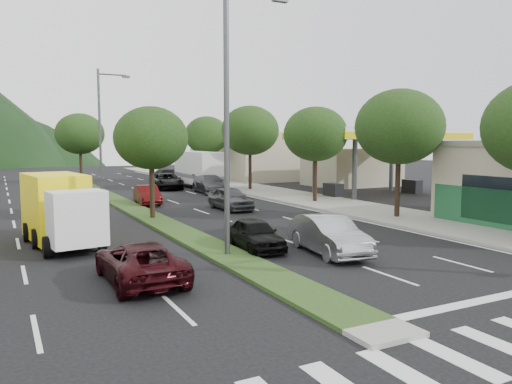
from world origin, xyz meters
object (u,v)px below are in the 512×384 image
tree_med_far (80,134)px  car_queue_c (147,195)px  car_queue_f (168,177)px  tree_med_near (151,138)px  box_truck (60,212)px  sedan_silver (329,235)px  streetlight_near (232,104)px  streetlight_mid (102,125)px  suv_maroon (140,262)px  motorhome (200,169)px  tree_r_b (399,127)px  car_queue_a (255,234)px  car_queue_b (210,184)px  car_queue_d (166,181)px  car_queue_e (230,198)px  tree_r_d (250,131)px  tree_r_e (207,135)px  tree_r_c (316,134)px

tree_med_far → car_queue_c: size_ratio=1.78×
car_queue_c → car_queue_f: car_queue_f is taller
tree_med_near → box_truck: 7.72m
tree_med_near → sedan_silver: tree_med_near is taller
car_queue_f → streetlight_near: bearing=-103.8°
car_queue_c → streetlight_mid: bearing=104.1°
suv_maroon → motorhome: 30.83m
tree_r_b → car_queue_a: 11.87m
motorhome → car_queue_b: bearing=-97.7°
car_queue_c → tree_med_near: bearing=-97.4°
suv_maroon → car_queue_d: size_ratio=0.87×
car_queue_f → box_truck: box_truck is taller
streetlight_near → car_queue_e: streetlight_near is taller
tree_r_d → car_queue_c: 12.63m
car_queue_b → car_queue_e: car_queue_b is taller
tree_med_near → car_queue_f: 23.24m
streetlight_near → car_queue_c: streetlight_near is taller
suv_maroon → car_queue_c: 19.17m
sedan_silver → motorhome: (5.36, 27.53, 1.04)m
sedan_silver → suv_maroon: sedan_silver is taller
tree_med_near → tree_med_far: 26.01m
streetlight_mid → box_truck: bearing=-105.3°
car_queue_b → car_queue_c: (-6.63, -5.00, -0.11)m
tree_med_near → car_queue_b: bearing=55.1°
car_queue_a → car_queue_c: size_ratio=0.92×
car_queue_c → car_queue_e: bearing=-46.6°
car_queue_d → sedan_silver: bearing=-88.5°
tree_r_e → streetlight_near: streetlight_near is taller
motorhome → streetlight_mid: bearing=-168.9°
tree_r_b → car_queue_b: 18.56m
suv_maroon → car_queue_e: (9.12, 13.45, 0.10)m
tree_med_far → motorhome: tree_med_far is taller
car_queue_b → car_queue_f: (-0.49, 10.00, 0.01)m
streetlight_mid → tree_r_e: bearing=30.7°
car_queue_b → motorhome: bearing=84.4°
tree_med_far → streetlight_near: size_ratio=0.69×
tree_r_e → streetlight_mid: 13.73m
streetlight_near → car_queue_c: bearing=85.6°
tree_r_b → streetlight_near: streetlight_near is taller
car_queue_c → car_queue_e: car_queue_e is taller
tree_r_c → box_truck: (-17.22, -6.78, -3.38)m
streetlight_mid → car_queue_e: (5.20, -13.36, -4.87)m
car_queue_a → car_queue_b: 22.00m
tree_med_near → car_queue_a: (1.50, -9.33, -3.81)m
tree_r_c → car_queue_e: tree_r_c is taller
tree_r_b → car_queue_a: size_ratio=1.93×
suv_maroon → box_truck: size_ratio=0.73×
suv_maroon → car_queue_d: 30.04m
tree_med_near → car_queue_e: 6.76m
motorhome → sedan_silver: bearing=-98.1°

